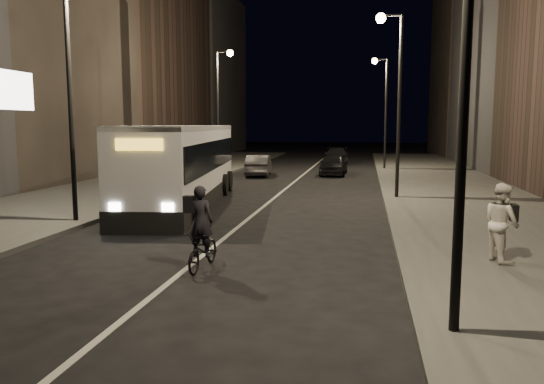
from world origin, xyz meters
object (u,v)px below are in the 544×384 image
at_px(pedestrian_woman, 502,222).
at_px(cyclist_on_bicycle, 203,241).
at_px(city_bus, 183,162).
at_px(car_near, 334,164).
at_px(car_far, 336,156).
at_px(car_mid, 259,165).
at_px(streetlight_left_near, 76,65).
at_px(streetlight_left_far, 221,95).
at_px(streetlight_right_mid, 394,80).
at_px(streetlight_right_far, 382,98).

bearing_deg(pedestrian_woman, cyclist_on_bicycle, 80.03).
height_order(city_bus, car_near, city_bus).
relative_size(city_bus, car_far, 2.57).
height_order(city_bus, car_mid, city_bus).
bearing_deg(cyclist_on_bicycle, streetlight_left_near, 144.06).
bearing_deg(streetlight_left_far, city_bus, -81.85).
relative_size(streetlight_left_near, cyclist_on_bicycle, 4.00).
bearing_deg(streetlight_right_mid, car_mid, 128.61).
bearing_deg(city_bus, car_near, 61.82).
height_order(streetlight_right_far, city_bus, streetlight_right_far).
xyz_separation_m(streetlight_left_far, car_near, (7.39, 1.58, -4.64)).
height_order(streetlight_right_far, car_far, streetlight_right_far).
bearing_deg(city_bus, pedestrian_woman, -44.78).
xyz_separation_m(pedestrian_woman, car_far, (-5.65, 32.58, -0.38)).
xyz_separation_m(car_near, car_far, (-0.32, 9.70, -0.00)).
bearing_deg(car_mid, pedestrian_woman, 108.97).
bearing_deg(streetlight_left_far, streetlight_left_near, -90.00).
distance_m(streetlight_right_mid, pedestrian_woman, 12.25).
distance_m(streetlight_right_mid, streetlight_right_far, 16.00).
bearing_deg(car_far, pedestrian_woman, -81.72).
bearing_deg(cyclist_on_bicycle, city_bus, 115.14).
relative_size(car_near, car_far, 0.86).
distance_m(streetlight_right_mid, streetlight_left_far, 14.62).
relative_size(cyclist_on_bicycle, pedestrian_woman, 1.08).
height_order(cyclist_on_bicycle, car_near, cyclist_on_bicycle).
height_order(streetlight_left_far, city_bus, streetlight_left_far).
bearing_deg(streetlight_left_near, streetlight_left_far, 90.00).
height_order(streetlight_right_mid, pedestrian_woman, streetlight_right_mid).
bearing_deg(streetlight_left_near, pedestrian_woman, -14.57).
bearing_deg(streetlight_left_far, cyclist_on_bicycle, -75.82).
relative_size(city_bus, pedestrian_woman, 6.75).
height_order(city_bus, car_far, city_bus).
height_order(city_bus, cyclist_on_bicycle, city_bus).
distance_m(streetlight_left_near, pedestrian_woman, 13.81).
distance_m(streetlight_right_far, car_mid, 11.04).
bearing_deg(city_bus, car_mid, 79.96).
xyz_separation_m(streetlight_right_mid, streetlight_left_far, (-10.66, 10.00, 0.00)).
height_order(streetlight_left_near, car_far, streetlight_left_near).
distance_m(streetlight_right_far, car_near, 7.19).
distance_m(streetlight_right_far, city_bus, 21.27).
xyz_separation_m(streetlight_right_far, pedestrian_woman, (2.06, -27.31, -4.26)).
height_order(streetlight_right_mid, city_bus, streetlight_right_mid).
bearing_deg(streetlight_left_far, car_near, 12.08).
relative_size(streetlight_right_mid, car_far, 1.64).
bearing_deg(cyclist_on_bicycle, car_mid, 101.41).
bearing_deg(streetlight_left_near, car_mid, 82.32).
relative_size(streetlight_left_near, car_near, 1.91).
height_order(streetlight_right_mid, cyclist_on_bicycle, streetlight_right_mid).
distance_m(streetlight_left_far, cyclist_on_bicycle, 23.86).
xyz_separation_m(streetlight_right_far, cyclist_on_bicycle, (-4.93, -28.68, -4.68)).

